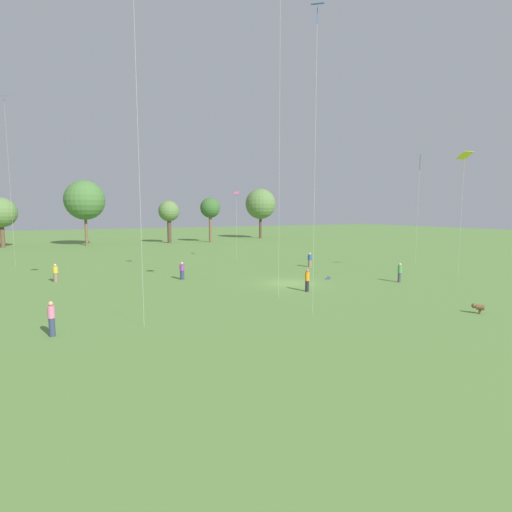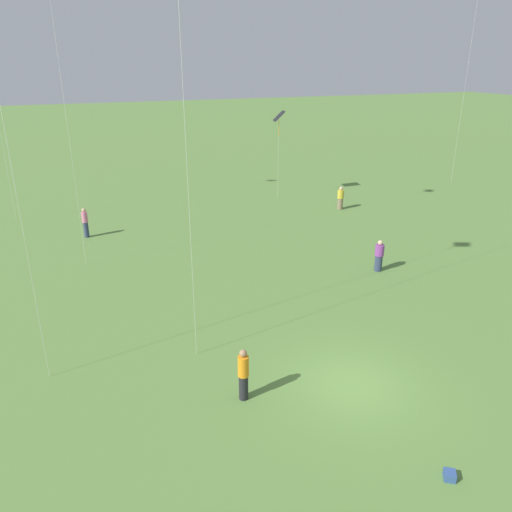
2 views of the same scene
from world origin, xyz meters
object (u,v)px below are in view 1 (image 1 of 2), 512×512
object	(u,v)px
kite_8	(4,105)
picnic_bag_0	(329,278)
person_1	(182,271)
dog_0	(478,307)
kite_6	(420,155)
person_0	(307,280)
person_2	(310,260)
kite_1	(465,159)
person_4	(400,273)
person_5	(55,273)
kite_4	(280,22)
kite_3	(317,30)
kite_0	(236,197)
person_3	(51,319)

from	to	relation	value
kite_8	picnic_bag_0	size ratio (longest dim) A/B	45.52
person_1	dog_0	xyz separation A→B (m)	(12.48, -20.49, -0.38)
kite_6	picnic_bag_0	xyz separation A→B (m)	(-15.73, -3.64, -12.57)
person_0	kite_6	bearing A→B (deg)	-69.02
person_1	picnic_bag_0	bearing A→B (deg)	157.98
person_2	kite_1	world-z (taller)	kite_1
person_2	picnic_bag_0	bearing A→B (deg)	-52.18
dog_0	kite_1	bearing A→B (deg)	6.96
person_4	person_5	xyz separation A→B (m)	(-27.13, 14.36, -0.07)
kite_1	kite_4	bearing A→B (deg)	50.89
kite_8	kite_3	bearing A→B (deg)	13.29
kite_0	kite_6	xyz separation A→B (m)	(17.17, -13.55, 4.59)
person_3	person_4	xyz separation A→B (m)	(27.62, 2.96, -0.05)
person_0	person_4	xyz separation A→B (m)	(9.68, -0.39, -0.04)
person_2	kite_3	bearing A→B (deg)	-63.86
kite_6	kite_4	bearing A→B (deg)	15.99
kite_1	kite_3	xyz separation A→B (m)	(-20.39, -4.70, 5.48)
kite_8	kite_6	bearing A→B (deg)	49.54
kite_1	person_5	bearing A→B (deg)	28.19
kite_8	person_1	bearing A→B (deg)	24.25
kite_4	dog_0	xyz separation A→B (m)	(8.46, -9.84, -18.77)
kite_3	kite_0	bearing A→B (deg)	160.23
person_5	kite_1	world-z (taller)	kite_1
kite_1	kite_4	world-z (taller)	kite_4
person_5	kite_8	size ratio (longest dim) A/B	0.09
kite_0	person_5	bearing A→B (deg)	-61.41
picnic_bag_0	person_2	bearing A→B (deg)	66.90
person_5	kite_6	world-z (taller)	kite_6
person_1	kite_8	size ratio (longest dim) A/B	0.09
person_4	kite_0	bearing A→B (deg)	140.52
kite_6	dog_0	xyz separation A→B (m)	(-15.33, -17.91, -12.28)
person_3	kite_0	xyz separation A→B (m)	(21.54, 24.28, 7.19)
kite_1	picnic_bag_0	world-z (taller)	kite_1
person_1	person_4	xyz separation A→B (m)	(16.73, -10.35, 0.07)
person_0	person_2	size ratio (longest dim) A/B	1.11
kite_3	dog_0	distance (m)	19.15
person_1	kite_0	world-z (taller)	kite_0
kite_0	kite_8	size ratio (longest dim) A/B	0.46
person_3	picnic_bag_0	distance (m)	24.06
person_4	kite_4	size ratio (longest dim) A/B	0.08
person_3	dog_0	distance (m)	24.46
person_1	person_4	world-z (taller)	person_4
kite_0	kite_8	world-z (taller)	kite_8
kite_8	dog_0	distance (m)	49.78
kite_0	person_4	bearing A→B (deg)	26.20
person_1	kite_4	xyz separation A→B (m)	(4.01, -10.66, 18.39)
person_5	kite_3	world-z (taller)	kite_3
person_2	kite_1	bearing A→B (deg)	5.60
kite_1	kite_6	world-z (taller)	kite_6
person_2	person_3	distance (m)	30.06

